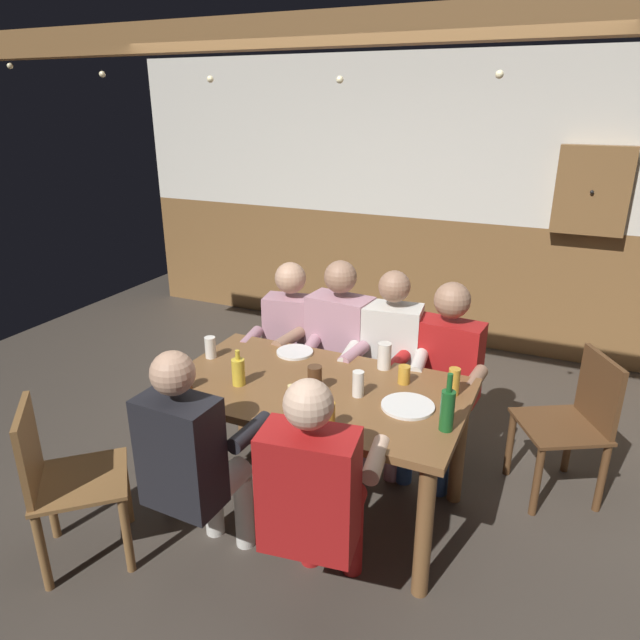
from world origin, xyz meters
TOP-DOWN VIEW (x-y plane):
  - ground_plane at (0.00, 0.00)m, footprint 7.70×7.70m
  - back_wall_upper at (0.00, 2.78)m, footprint 6.42×0.12m
  - back_wall_wainscot at (0.00, 2.78)m, footprint 6.42×0.12m
  - ceiling_beam at (0.00, 0.31)m, footprint 5.77×0.14m
  - dining_table at (0.00, -0.02)m, footprint 1.60×0.92m
  - person_0 at (-0.52, 0.66)m, footprint 0.54×0.55m
  - person_1 at (-0.19, 0.68)m, footprint 0.57×0.56m
  - person_2 at (0.19, 0.67)m, footprint 0.53×0.56m
  - person_3 at (0.53, 0.67)m, footprint 0.57×0.52m
  - person_4 at (-0.32, -0.71)m, footprint 0.51×0.51m
  - person_5 at (0.31, -0.70)m, footprint 0.57×0.57m
  - chair_empty_near_right at (-0.96, -0.90)m, footprint 0.62×0.62m
  - chair_empty_near_left at (1.30, 0.72)m, footprint 0.60×0.60m
  - table_candle at (-0.06, -0.20)m, footprint 0.04×0.04m
  - plate_0 at (0.51, -0.03)m, footprint 0.27×0.27m
  - plate_1 at (-0.30, 0.32)m, footprint 0.22×0.22m
  - bottle_0 at (-0.39, -0.17)m, footprint 0.07×0.07m
  - bottle_1 at (0.73, -0.16)m, footprint 0.07×0.07m
  - pint_glass_0 at (0.01, -0.06)m, footprint 0.08×0.08m
  - pint_glass_1 at (0.26, 0.35)m, footprint 0.08×0.08m
  - pint_glass_2 at (0.42, 0.21)m, footprint 0.07×0.07m
  - pint_glass_3 at (0.23, -0.40)m, footprint 0.07×0.07m
  - pint_glass_4 at (-0.73, 0.06)m, footprint 0.07×0.07m
  - pint_glass_5 at (0.69, 0.20)m, footprint 0.06×0.06m
  - pint_glass_6 at (0.24, -0.02)m, footprint 0.06×0.06m
  - pint_glass_7 at (-0.62, -0.32)m, footprint 0.07×0.07m
  - wall_dart_cabinet at (1.21, 2.65)m, footprint 0.56×0.15m
  - string_lights at (-0.00, 0.26)m, footprint 4.53×0.04m

SIDE VIEW (x-z plane):
  - ground_plane at x=0.00m, z-range 0.00..0.00m
  - chair_empty_near_right at x=-0.96m, z-range 0.04..0.92m
  - chair_empty_near_left at x=1.30m, z-range 0.04..0.92m
  - back_wall_wainscot at x=0.00m, z-range 0.00..1.18m
  - dining_table at x=0.00m, z-range 0.27..1.05m
  - person_0 at x=-0.52m, z-range 0.06..1.27m
  - person_4 at x=-0.32m, z-range 0.06..1.28m
  - person_3 at x=0.53m, z-range 0.06..1.27m
  - person_5 at x=0.31m, z-range 0.06..1.28m
  - person_2 at x=0.19m, z-range 0.06..1.29m
  - person_1 at x=-0.19m, z-range 0.07..1.33m
  - plate_0 at x=0.51m, z-range 0.77..0.79m
  - plate_1 at x=-0.30m, z-range 0.77..0.79m
  - table_candle at x=-0.06m, z-range 0.77..0.85m
  - pint_glass_2 at x=0.42m, z-range 0.77..0.87m
  - pint_glass_7 at x=-0.62m, z-range 0.77..0.88m
  - pint_glass_4 at x=-0.73m, z-range 0.77..0.90m
  - pint_glass_6 at x=0.24m, z-range 0.77..0.91m
  - pint_glass_0 at x=0.01m, z-range 0.77..0.91m
  - pint_glass_3 at x=0.23m, z-range 0.77..0.92m
  - pint_glass_5 at x=0.69m, z-range 0.77..0.92m
  - pint_glass_1 at x=0.26m, z-range 0.77..0.93m
  - bottle_0 at x=-0.39m, z-range 0.75..0.95m
  - bottle_1 at x=0.73m, z-range 0.74..1.03m
  - wall_dart_cabinet at x=1.21m, z-range 1.18..1.88m
  - back_wall_upper at x=0.00m, z-range 1.18..2.61m
  - string_lights at x=0.00m, z-range 2.28..2.42m
  - ceiling_beam at x=0.00m, z-range 2.45..2.61m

